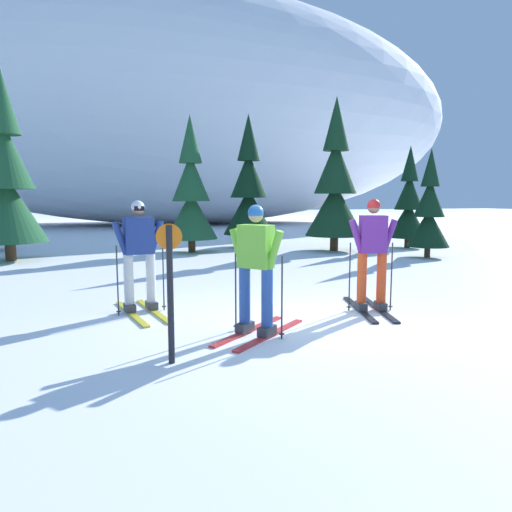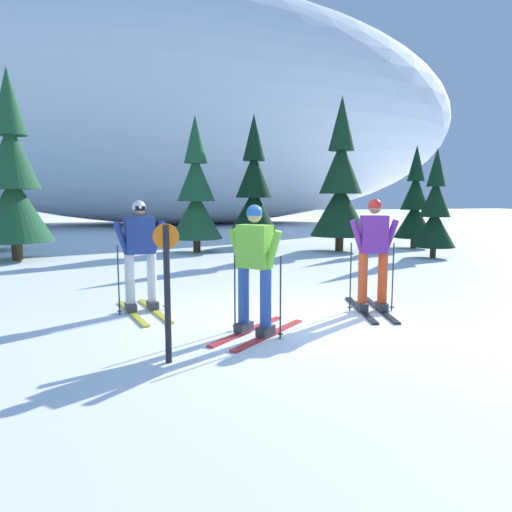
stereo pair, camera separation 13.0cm
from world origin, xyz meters
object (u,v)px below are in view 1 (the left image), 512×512
at_px(pine_tree_center_right, 335,187).
at_px(trail_marker_post, 170,285).
at_px(skier_purple_jacket, 372,253).
at_px(pine_tree_left, 6,181).
at_px(pine_tree_far_right, 409,205).
at_px(pine_tree_center_left, 191,196).
at_px(skier_navy_jacket, 139,254).
at_px(pine_tree_right, 429,212).
at_px(skier_lime_jacket, 256,268).
at_px(pine_tree_center, 249,192).

relative_size(pine_tree_center_right, trail_marker_post, 3.36).
xyz_separation_m(skier_purple_jacket, pine_tree_left, (-6.66, 8.45, 1.34)).
relative_size(pine_tree_center_right, pine_tree_far_right, 1.41).
relative_size(pine_tree_center_left, pine_tree_far_right, 1.23).
height_order(skier_navy_jacket, trail_marker_post, skier_navy_jacket).
distance_m(pine_tree_center_right, pine_tree_right, 3.23).
relative_size(pine_tree_left, pine_tree_center_right, 1.05).
distance_m(skier_lime_jacket, pine_tree_far_right, 12.39).
distance_m(skier_navy_jacket, pine_tree_right, 9.93).
bearing_deg(skier_purple_jacket, skier_lime_jacket, -161.40).
bearing_deg(skier_lime_jacket, pine_tree_center_left, 85.09).
distance_m(pine_tree_center, trail_marker_post, 12.31).
bearing_deg(pine_tree_center_right, skier_lime_jacket, -122.40).
xyz_separation_m(skier_purple_jacket, pine_tree_center, (0.95, 10.03, 1.07)).
bearing_deg(skier_lime_jacket, pine_tree_right, 40.13).
distance_m(skier_lime_jacket, skier_navy_jacket, 2.24).
bearing_deg(pine_tree_center_right, skier_navy_jacket, -134.69).
relative_size(skier_navy_jacket, skier_purple_jacket, 0.99).
bearing_deg(skier_purple_jacket, pine_tree_center_right, 67.00).
distance_m(skier_lime_jacket, pine_tree_center_left, 9.91).
bearing_deg(pine_tree_left, pine_tree_center_right, -2.20).
xyz_separation_m(pine_tree_left, pine_tree_center_right, (10.08, -0.39, -0.12)).
bearing_deg(skier_navy_jacket, skier_purple_jacket, -16.61).
distance_m(skier_purple_jacket, trail_marker_post, 3.65).
height_order(skier_navy_jacket, pine_tree_center, pine_tree_center).
xyz_separation_m(pine_tree_center, trail_marker_post, (-4.31, -11.48, -1.14)).
distance_m(skier_purple_jacket, pine_tree_left, 10.85).
height_order(skier_lime_jacket, pine_tree_center_right, pine_tree_center_right).
relative_size(pine_tree_center_left, pine_tree_center_right, 0.87).
height_order(skier_purple_jacket, pine_tree_center, pine_tree_center).
relative_size(skier_purple_jacket, pine_tree_left, 0.33).
height_order(skier_navy_jacket, pine_tree_left, pine_tree_left).
relative_size(skier_lime_jacket, pine_tree_center_left, 0.38).
height_order(skier_lime_jacket, pine_tree_center, pine_tree_center).
relative_size(skier_lime_jacket, trail_marker_post, 1.12).
relative_size(skier_navy_jacket, pine_tree_center, 0.38).
relative_size(pine_tree_left, trail_marker_post, 3.54).
xyz_separation_m(pine_tree_center, pine_tree_far_right, (5.48, -1.85, -0.47)).
bearing_deg(skier_lime_jacket, pine_tree_far_right, 46.03).
bearing_deg(pine_tree_left, pine_tree_center, 11.73).
height_order(pine_tree_center_left, pine_tree_center_right, pine_tree_center_right).
relative_size(pine_tree_left, pine_tree_right, 1.66).
bearing_deg(skier_purple_jacket, pine_tree_right, 46.35).
xyz_separation_m(pine_tree_right, trail_marker_post, (-8.67, -7.02, -0.50)).
distance_m(skier_navy_jacket, skier_purple_jacket, 3.67).
distance_m(skier_navy_jacket, pine_tree_far_right, 12.26).
bearing_deg(pine_tree_center_left, pine_tree_left, -173.13).
bearing_deg(pine_tree_center, pine_tree_far_right, -18.68).
distance_m(skier_navy_jacket, trail_marker_post, 2.50).
bearing_deg(pine_tree_far_right, pine_tree_right, -113.25).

